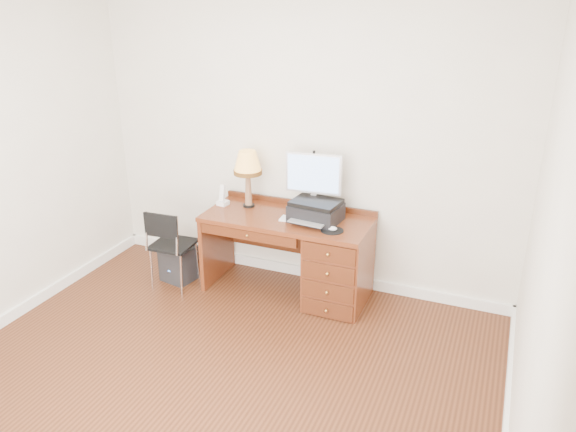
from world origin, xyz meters
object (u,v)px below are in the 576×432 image
at_px(leg_lamp, 248,166).
at_px(equipment_box, 180,263).
at_px(desk, 321,257).
at_px(phone, 223,199).
at_px(chair, 169,241).
at_px(monitor, 314,177).
at_px(printer, 316,211).

xyz_separation_m(leg_lamp, equipment_box, (-0.63, -0.28, -0.97)).
distance_m(desk, equipment_box, 1.41).
height_order(phone, chair, phone).
relative_size(monitor, phone, 2.97).
bearing_deg(monitor, chair, -164.55).
bearing_deg(phone, leg_lamp, 22.11).
distance_m(printer, equipment_box, 1.50).
relative_size(monitor, leg_lamp, 1.07).
xyz_separation_m(monitor, equipment_box, (-1.26, -0.30, -0.94)).
xyz_separation_m(desk, monitor, (-0.12, 0.12, 0.70)).
distance_m(desk, monitor, 0.72).
bearing_deg(desk, printer, 165.06).
bearing_deg(leg_lamp, desk, -7.82).
bearing_deg(monitor, leg_lamp, 176.58).
distance_m(printer, chair, 1.40).
height_order(chair, equipment_box, chair).
bearing_deg(leg_lamp, phone, -166.57).
xyz_separation_m(desk, phone, (-1.00, 0.05, 0.39)).
xyz_separation_m(monitor, chair, (-1.24, -0.46, -0.64)).
relative_size(printer, phone, 2.34).
bearing_deg(phone, equipment_box, -140.84).
relative_size(desk, printer, 3.31).
bearing_deg(desk, equipment_box, -172.58).
xyz_separation_m(monitor, printer, (0.06, -0.11, -0.27)).
height_order(monitor, printer, monitor).
bearing_deg(equipment_box, leg_lamp, 35.17).
distance_m(desk, phone, 1.07).
bearing_deg(printer, phone, -176.10).
relative_size(monitor, printer, 1.27).
height_order(monitor, phone, monitor).
bearing_deg(chair, phone, 43.79).
distance_m(desk, leg_lamp, 1.06).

